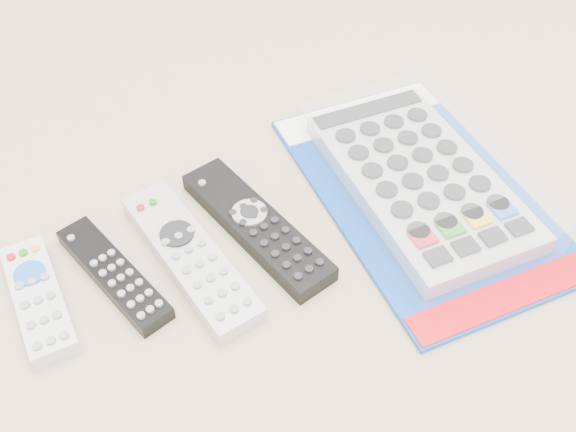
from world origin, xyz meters
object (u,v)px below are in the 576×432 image
remote_slim_black (114,274)px  jumbo_remote_packaged (420,178)px  remote_small_grey (39,299)px  remote_silver_dvd (190,257)px  remote_large_black (257,226)px

remote_slim_black → jumbo_remote_packaged: size_ratio=0.43×
remote_slim_black → remote_small_grey: bearing=162.9°
remote_silver_dvd → jumbo_remote_packaged: bearing=-11.5°
remote_slim_black → remote_silver_dvd: bearing=-27.6°
remote_slim_black → jumbo_remote_packaged: jumbo_remote_packaged is taller
remote_silver_dvd → remote_small_grey: bearing=165.4°
remote_small_grey → remote_silver_dvd: 0.16m
remote_silver_dvd → jumbo_remote_packaged: (0.28, -0.05, 0.01)m
remote_silver_dvd → jumbo_remote_packaged: 0.28m
jumbo_remote_packaged → remote_silver_dvd: bearing=179.5°
jumbo_remote_packaged → remote_slim_black: bearing=177.7°
remote_slim_black → remote_large_black: bearing=-18.4°
remote_silver_dvd → remote_large_black: (0.08, 0.00, -0.00)m
remote_slim_black → remote_silver_dvd: size_ratio=0.78×
remote_small_grey → remote_silver_dvd: (0.15, -0.04, 0.00)m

